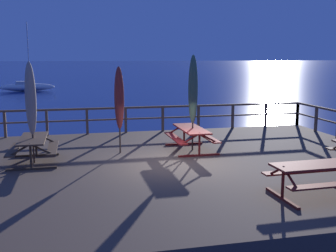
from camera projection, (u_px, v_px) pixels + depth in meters
ground_plane at (174, 189)px, 12.56m from camera, size 600.00×600.00×0.00m
wooden_deck at (174, 176)px, 12.50m from camera, size 14.65×10.93×0.80m
railing_waterside_far at (144, 115)px, 17.41m from camera, size 14.45×0.10×1.09m
picnic_table_front_left at (191, 134)px, 14.05m from camera, size 1.43×2.18×0.78m
picnic_table_back_left at (33, 144)px, 12.40m from camera, size 1.40×2.01×0.78m
picnic_table_mid_left at (319, 172)px, 9.43m from camera, size 2.22×1.46×0.78m
patio_umbrella_tall_front at (193, 90)px, 13.84m from camera, size 0.32×0.32×3.24m
patio_umbrella_short_back at (119, 98)px, 13.44m from camera, size 0.32×0.32×2.87m
patio_umbrella_short_mid at (31, 99)px, 12.12m from camera, size 0.32×0.32×3.04m
sailboat_distant at (27, 87)px, 46.88m from camera, size 6.06×1.92×7.72m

